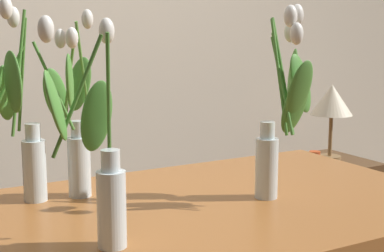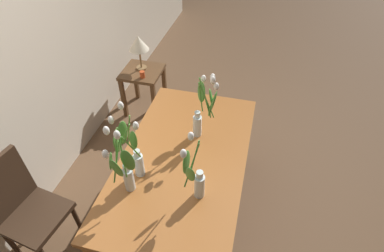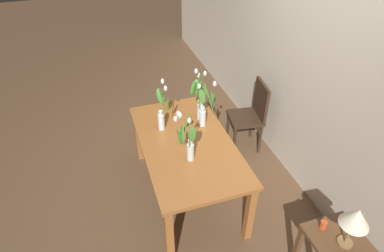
{
  "view_description": "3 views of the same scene",
  "coord_description": "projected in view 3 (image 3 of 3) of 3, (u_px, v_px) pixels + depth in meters",
  "views": [
    {
      "loc": [
        -0.77,
        -1.4,
        1.24
      ],
      "look_at": [
        0.06,
        0.07,
        0.96
      ],
      "focal_mm": 54.62,
      "sensor_mm": 36.0,
      "label": 1
    },
    {
      "loc": [
        -1.43,
        -0.42,
        2.39
      ],
      "look_at": [
        0.06,
        -0.05,
        1.0
      ],
      "focal_mm": 28.28,
      "sensor_mm": 36.0,
      "label": 2
    },
    {
      "loc": [
        2.41,
        -0.72,
        2.81
      ],
      "look_at": [
        0.1,
        0.03,
        1.0
      ],
      "focal_mm": 30.11,
      "sensor_mm": 36.0,
      "label": 3
    }
  ],
  "objects": [
    {
      "name": "ground_plane",
      "position": [
        187.0,
        192.0,
        3.69
      ],
      "size": [
        18.0,
        18.0,
        0.0
      ],
      "primitive_type": "plane",
      "color": "brown"
    },
    {
      "name": "pillar_candle",
      "position": [
        323.0,
        225.0,
        2.63
      ],
      "size": [
        0.06,
        0.06,
        0.07
      ],
      "primitive_type": "cylinder",
      "color": "#CC4C23",
      "rests_on": "side_table"
    },
    {
      "name": "table_lamp",
      "position": [
        356.0,
        218.0,
        2.36
      ],
      "size": [
        0.22,
        0.22,
        0.4
      ],
      "color": "olive",
      "rests_on": "side_table"
    },
    {
      "name": "tulip_vase_0",
      "position": [
        187.0,
        142.0,
        2.89
      ],
      "size": [
        0.15,
        0.18,
        0.57
      ],
      "color": "silver",
      "rests_on": "dining_table"
    },
    {
      "name": "room_wall_rear",
      "position": [
        313.0,
        69.0,
        3.22
      ],
      "size": [
        9.0,
        0.1,
        2.7
      ],
      "primitive_type": "cube",
      "color": "beige",
      "rests_on": "ground"
    },
    {
      "name": "tulip_vase_3",
      "position": [
        162.0,
        114.0,
        3.34
      ],
      "size": [
        0.21,
        0.14,
        0.53
      ],
      "color": "silver",
      "rests_on": "dining_table"
    },
    {
      "name": "dining_table",
      "position": [
        186.0,
        149.0,
        3.31
      ],
      "size": [
        1.6,
        0.9,
        0.74
      ],
      "color": "#A3602D",
      "rests_on": "ground"
    },
    {
      "name": "tulip_vase_1",
      "position": [
        200.0,
        99.0,
        3.46
      ],
      "size": [
        0.29,
        0.21,
        0.58
      ],
      "color": "silver",
      "rests_on": "dining_table"
    },
    {
      "name": "tulip_vase_2",
      "position": [
        206.0,
        111.0,
        3.38
      ],
      "size": [
        0.18,
        0.18,
        0.56
      ],
      "color": "silver",
      "rests_on": "dining_table"
    },
    {
      "name": "side_table",
      "position": [
        335.0,
        247.0,
        2.64
      ],
      "size": [
        0.44,
        0.44,
        0.55
      ],
      "color": "brown",
      "rests_on": "ground"
    },
    {
      "name": "dining_chair",
      "position": [
        252.0,
        112.0,
        4.06
      ],
      "size": [
        0.45,
        0.45,
        0.93
      ],
      "color": "#382619",
      "rests_on": "ground"
    }
  ]
}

